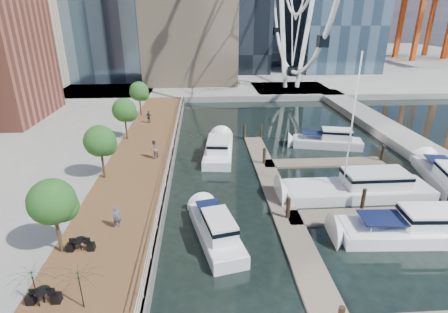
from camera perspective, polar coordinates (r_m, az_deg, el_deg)
name	(u,v)px	position (r m, az deg, el deg)	size (l,w,h in m)	color
ground	(266,307)	(19.54, 6.83, -23.20)	(520.00, 520.00, 0.00)	black
boardwalk	(136,177)	(31.99, -14.17, -3.25)	(6.00, 60.00, 1.00)	brown
seawall	(170,176)	(31.57, -8.81, -3.16)	(0.25, 60.00, 1.00)	#595954
land_far	(210,60)	(116.26, -2.30, 15.53)	(200.00, 114.00, 1.00)	gray
breakwater	(418,149)	(42.74, 29.11, 1.04)	(4.00, 60.00, 1.00)	gray
pier	(291,90)	(68.93, 10.82, 10.59)	(14.00, 12.00, 1.00)	gray
railing	(168,165)	(31.16, -9.10, -1.46)	(0.10, 60.00, 1.05)	white
floating_docks	(344,198)	(29.12, 19.03, -6.49)	(16.00, 34.00, 2.60)	#6D6051
street_trees	(100,141)	(30.25, -19.62, 2.39)	(2.60, 42.60, 4.60)	#3F2B1C
yacht_foreground	(412,238)	(27.12, 28.33, -11.57)	(2.89, 10.79, 2.15)	white
pedestrian_near	(117,217)	(23.85, -17.11, -9.44)	(0.55, 0.36, 1.50)	#4A4B63
pedestrian_mid	(154,149)	(33.99, -11.38, 1.20)	(0.93, 0.72, 1.91)	#84635B
pedestrian_far	(149,117)	(45.75, -12.16, 6.35)	(0.92, 0.38, 1.57)	#2D3338
moored_yachts	(350,198)	(30.45, 19.92, -6.37)	(24.82, 37.26, 11.50)	white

